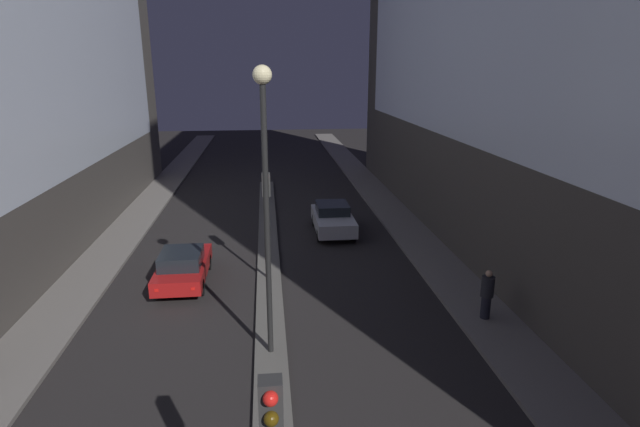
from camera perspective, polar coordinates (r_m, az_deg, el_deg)
median_strip at (r=21.70m, az=-5.88°, el=-5.94°), size 0.96×32.18×0.13m
traffic_light_mid at (r=19.20m, az=-6.12°, el=1.28°), size 0.32×0.42×4.31m
traffic_light_far at (r=30.69m, az=-6.25°, el=6.98°), size 0.32×0.42×4.31m
street_lamp at (r=13.48m, az=-6.28°, el=4.85°), size 0.50×0.50×8.22m
car_left_lane at (r=20.52m, az=-15.38°, el=-5.83°), size 1.82×4.13×1.42m
car_right_lane at (r=25.75m, az=1.48°, el=-0.56°), size 1.91×4.12×1.50m
pedestrian_on_right_sidewalk at (r=17.73m, az=18.54°, el=-8.65°), size 0.43×0.43×1.73m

